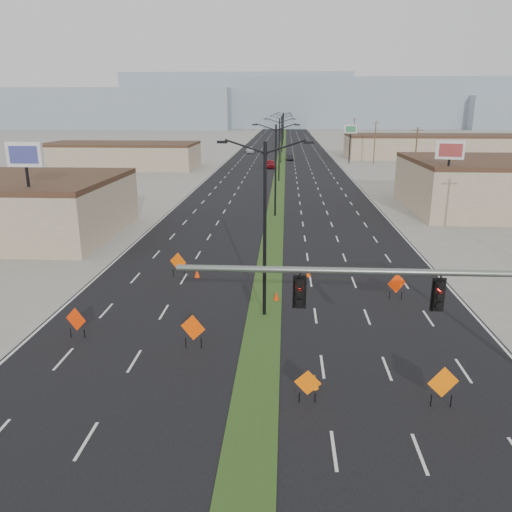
# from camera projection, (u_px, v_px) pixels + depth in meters

# --- Properties ---
(ground) EXTENTS (600.00, 600.00, 0.00)m
(ground) POSITION_uv_depth(u_px,v_px,m) (250.00, 448.00, 17.90)
(ground) COLOR gray
(ground) RESTS_ON ground
(road_surface) EXTENTS (25.00, 400.00, 0.02)m
(road_surface) POSITION_uv_depth(u_px,v_px,m) (281.00, 161.00, 113.56)
(road_surface) COLOR black
(road_surface) RESTS_ON ground
(median_strip) EXTENTS (2.00, 400.00, 0.04)m
(median_strip) POSITION_uv_depth(u_px,v_px,m) (281.00, 161.00, 113.56)
(median_strip) COLOR #2A4B1B
(median_strip) RESTS_ON ground
(building_sw_far) EXTENTS (30.00, 14.00, 4.50)m
(building_sw_far) POSITION_uv_depth(u_px,v_px,m) (121.00, 157.00, 100.38)
(building_sw_far) COLOR tan
(building_sw_far) RESTS_ON ground
(building_se_far) EXTENTS (44.00, 16.00, 5.00)m
(building_se_far) POSITION_uv_depth(u_px,v_px,m) (439.00, 147.00, 120.25)
(building_se_far) COLOR tan
(building_se_far) RESTS_ON ground
(mesa_west) EXTENTS (180.00, 50.00, 22.00)m
(mesa_west) POSITION_uv_depth(u_px,v_px,m) (78.00, 109.00, 289.41)
(mesa_west) COLOR #889BA9
(mesa_west) RESTS_ON ground
(mesa_center) EXTENTS (220.00, 50.00, 28.00)m
(mesa_center) POSITION_uv_depth(u_px,v_px,m) (352.00, 104.00, 298.61)
(mesa_center) COLOR #889BA9
(mesa_center) RESTS_ON ground
(mesa_backdrop) EXTENTS (140.00, 50.00, 32.00)m
(mesa_backdrop) POSITION_uv_depth(u_px,v_px,m) (239.00, 101.00, 321.14)
(mesa_backdrop) COLOR #889BA9
(mesa_backdrop) RESTS_ON ground
(signal_mast) EXTENTS (16.30, 0.60, 8.00)m
(signal_mast) POSITION_uv_depth(u_px,v_px,m) (490.00, 308.00, 17.96)
(signal_mast) COLOR slate
(signal_mast) RESTS_ON ground
(streetlight_0) EXTENTS (5.15, 0.24, 10.02)m
(streetlight_0) POSITION_uv_depth(u_px,v_px,m) (265.00, 225.00, 27.83)
(streetlight_0) COLOR black
(streetlight_0) RESTS_ON ground
(streetlight_1) EXTENTS (5.15, 0.24, 10.02)m
(streetlight_1) POSITION_uv_depth(u_px,v_px,m) (276.00, 167.00, 54.61)
(streetlight_1) COLOR black
(streetlight_1) RESTS_ON ground
(streetlight_2) EXTENTS (5.15, 0.24, 10.02)m
(streetlight_2) POSITION_uv_depth(u_px,v_px,m) (279.00, 148.00, 81.40)
(streetlight_2) COLOR black
(streetlight_2) RESTS_ON ground
(streetlight_3) EXTENTS (5.15, 0.24, 10.02)m
(streetlight_3) POSITION_uv_depth(u_px,v_px,m) (281.00, 138.00, 108.18)
(streetlight_3) COLOR black
(streetlight_3) RESTS_ON ground
(streetlight_4) EXTENTS (5.15, 0.24, 10.02)m
(streetlight_4) POSITION_uv_depth(u_px,v_px,m) (282.00, 132.00, 134.97)
(streetlight_4) COLOR black
(streetlight_4) RESTS_ON ground
(streetlight_5) EXTENTS (5.15, 0.24, 10.02)m
(streetlight_5) POSITION_uv_depth(u_px,v_px,m) (283.00, 128.00, 161.75)
(streetlight_5) COLOR black
(streetlight_5) RESTS_ON ground
(streetlight_6) EXTENTS (5.15, 0.24, 10.02)m
(streetlight_6) POSITION_uv_depth(u_px,v_px,m) (284.00, 125.00, 188.54)
(streetlight_6) COLOR black
(streetlight_6) RESTS_ON ground
(utility_pole_1) EXTENTS (1.60, 0.20, 9.00)m
(utility_pole_1) POSITION_uv_depth(u_px,v_px,m) (415.00, 158.00, 72.82)
(utility_pole_1) COLOR #4C3823
(utility_pole_1) RESTS_ON ground
(utility_pole_2) EXTENTS (1.60, 0.20, 9.00)m
(utility_pole_2) POSITION_uv_depth(u_px,v_px,m) (375.00, 142.00, 106.30)
(utility_pole_2) COLOR #4C3823
(utility_pole_2) RESTS_ON ground
(utility_pole_3) EXTENTS (1.60, 0.20, 9.00)m
(utility_pole_3) POSITION_uv_depth(u_px,v_px,m) (354.00, 134.00, 139.79)
(utility_pole_3) COLOR #4C3823
(utility_pole_3) RESTS_ON ground
(car_left) EXTENTS (2.20, 4.91, 1.64)m
(car_left) POSITION_uv_depth(u_px,v_px,m) (270.00, 164.00, 100.40)
(car_left) COLOR maroon
(car_left) RESTS_ON ground
(car_mid) EXTENTS (1.74, 3.98, 1.27)m
(car_mid) POSITION_uv_depth(u_px,v_px,m) (290.00, 157.00, 115.40)
(car_mid) COLOR black
(car_mid) RESTS_ON ground
(car_far) EXTENTS (2.62, 5.24, 1.46)m
(car_far) POSITION_uv_depth(u_px,v_px,m) (250.00, 150.00, 134.24)
(car_far) COLOR silver
(car_far) RESTS_ON ground
(construction_sign_0) EXTENTS (1.22, 0.45, 1.70)m
(construction_sign_0) POSITION_uv_depth(u_px,v_px,m) (76.00, 320.00, 26.15)
(construction_sign_0) COLOR red
(construction_sign_0) RESTS_ON ground
(construction_sign_1) EXTENTS (1.31, 0.47, 1.83)m
(construction_sign_1) POSITION_uv_depth(u_px,v_px,m) (193.00, 329.00, 24.99)
(construction_sign_1) COLOR #F54805
(construction_sign_1) RESTS_ON ground
(construction_sign_2) EXTENTS (1.27, 0.56, 1.81)m
(construction_sign_2) POSITION_uv_depth(u_px,v_px,m) (178.00, 263.00, 35.67)
(construction_sign_2) COLOR #E45104
(construction_sign_2) RESTS_ON ground
(construction_sign_3) EXTENTS (1.11, 0.15, 1.48)m
(construction_sign_3) POSITION_uv_depth(u_px,v_px,m) (308.00, 384.00, 20.40)
(construction_sign_3) COLOR #F56205
(construction_sign_3) RESTS_ON ground
(construction_sign_4) EXTENTS (1.34, 0.36, 1.82)m
(construction_sign_4) POSITION_uv_depth(u_px,v_px,m) (443.00, 384.00, 20.03)
(construction_sign_4) COLOR #FB6B05
(construction_sign_4) RESTS_ON ground
(construction_sign_5) EXTENTS (1.22, 0.53, 1.73)m
(construction_sign_5) POSITION_uv_depth(u_px,v_px,m) (397.00, 284.00, 31.47)
(construction_sign_5) COLOR #FF3605
(construction_sign_5) RESTS_ON ground
(cone_0) EXTENTS (0.51, 0.51, 0.69)m
(cone_0) POSITION_uv_depth(u_px,v_px,m) (314.00, 381.00, 21.58)
(cone_0) COLOR orange
(cone_0) RESTS_ON ground
(cone_1) EXTENTS (0.48, 0.48, 0.63)m
(cone_1) POSITION_uv_depth(u_px,v_px,m) (276.00, 296.00, 31.45)
(cone_1) COLOR red
(cone_1) RESTS_ON ground
(cone_2) EXTENTS (0.40, 0.40, 0.63)m
(cone_2) POSITION_uv_depth(u_px,v_px,m) (308.00, 273.00, 35.90)
(cone_2) COLOR #E74004
(cone_2) RESTS_ON ground
(cone_3) EXTENTS (0.47, 0.47, 0.65)m
(cone_3) POSITION_uv_depth(u_px,v_px,m) (197.00, 273.00, 35.74)
(cone_3) COLOR red
(cone_3) RESTS_ON ground
(pole_sign_west) EXTENTS (2.97, 0.48, 9.08)m
(pole_sign_west) POSITION_uv_depth(u_px,v_px,m) (26.00, 163.00, 40.29)
(pole_sign_west) COLOR black
(pole_sign_west) RESTS_ON ground
(pole_sign_east_near) EXTENTS (2.76, 1.16, 8.52)m
(pole_sign_east_near) POSITION_uv_depth(u_px,v_px,m) (449.00, 157.00, 50.68)
(pole_sign_east_near) COLOR black
(pole_sign_east_near) RESTS_ON ground
(pole_sign_east_far) EXTENTS (2.67, 1.03, 8.18)m
(pole_sign_east_far) POSITION_uv_depth(u_px,v_px,m) (350.00, 132.00, 107.07)
(pole_sign_east_far) COLOR black
(pole_sign_east_far) RESTS_ON ground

